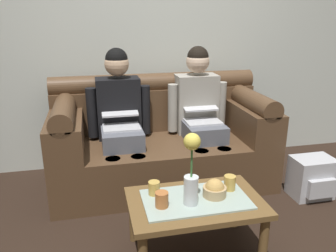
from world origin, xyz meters
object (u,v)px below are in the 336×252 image
coffee_table (195,207)px  cup_near_left (162,200)px  person_left (120,115)px  snack_bowl (215,190)px  backpack_right (312,178)px  cup_far_center (230,183)px  couch (161,142)px  person_right (200,110)px  cup_near_right (154,188)px  flower_vase (191,171)px  cup_far_left (193,185)px

coffee_table → cup_near_left: 0.25m
coffee_table → person_left: bearing=108.7°
person_left → snack_bowl: 1.19m
backpack_right → cup_far_center: bearing=-156.0°
person_left → coffee_table: 1.18m
couch → person_right: size_ratio=1.57×
cup_near_right → cup_far_center: (0.49, -0.05, 0.00)m
person_right → backpack_right: 1.12m
person_left → coffee_table: (0.36, -1.07, -0.32)m
coffee_table → flower_vase: flower_vase is taller
cup_near_right → cup_far_left: bearing=-3.6°
flower_vase → cup_near_right: size_ratio=5.23×
person_right → flower_vase: bearing=-110.0°
cup_near_left → person_left: bearing=97.0°
couch → coffee_table: (-0.00, -1.07, -0.04)m
cup_far_center → cup_far_left: bearing=172.3°
person_right → coffee_table: bearing=-108.7°
snack_bowl → cup_near_right: size_ratio=1.72×
person_left → backpack_right: (1.55, -0.59, -0.49)m
person_left → cup_near_left: (0.14, -1.12, -0.21)m
cup_far_left → backpack_right: size_ratio=0.24×
person_left → flower_vase: person_left is taller
cup_near_left → coffee_table: bearing=11.0°
snack_bowl → coffee_table: bearing=-177.3°
coffee_table → snack_bowl: bearing=2.7°
coffee_table → cup_far_center: (0.25, 0.06, 0.11)m
snack_bowl → cup_far_center: bearing=24.6°
coffee_table → snack_bowl: 0.17m
person_right → cup_far_left: size_ratio=14.79×
cup_near_right → cup_far_center: size_ratio=0.90×
cup_far_center → flower_vase: bearing=-159.2°
cup_near_left → cup_far_left: size_ratio=1.14×
backpack_right → cup_near_left: bearing=-159.6°
flower_vase → couch: bearing=87.6°
snack_bowl → cup_far_left: size_ratio=1.81×
coffee_table → backpack_right: 1.29m
couch → snack_bowl: 1.08m
snack_bowl → cup_near_left: size_ratio=1.59×
cup_near_right → cup_far_left: size_ratio=1.05×
couch → backpack_right: (1.19, -0.59, -0.21)m
cup_far_center → cup_near_right: bearing=174.4°
flower_vase → cup_near_left: (-0.18, 0.01, -0.17)m
cup_near_left → cup_near_right: (-0.02, 0.16, -0.00)m
person_left → flower_vase: 1.17m
person_right → cup_near_left: person_right is taller
person_right → backpack_right: size_ratio=3.52×
couch → person_left: bearing=-179.7°
snack_bowl → cup_far_left: (-0.12, 0.09, -0.00)m
couch → backpack_right: 1.34m
person_right → cup_far_center: 1.04m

